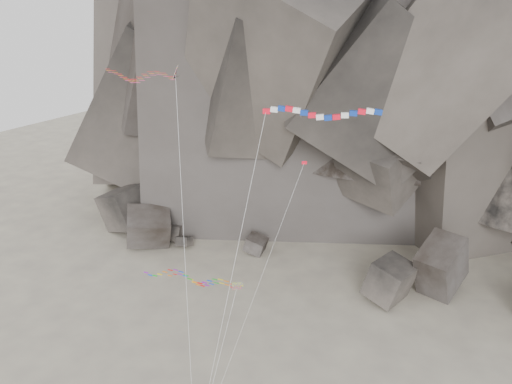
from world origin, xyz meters
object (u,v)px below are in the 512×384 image
at_px(pennant_kite, 270,254).
at_px(delta_kite, 137,75).
at_px(banner_kite, 319,115).
at_px(parafoil_kite, 186,277).

bearing_deg(pennant_kite, delta_kite, 142.60).
xyz_separation_m(delta_kite, banner_kite, (18.21, 0.93, -2.57)).
relative_size(delta_kite, banner_kite, 1.10).
height_order(delta_kite, parafoil_kite, delta_kite).
relative_size(parafoil_kite, pennant_kite, 0.52).
xyz_separation_m(banner_kite, parafoil_kite, (-12.53, -2.84, -17.17)).
distance_m(banner_kite, pennant_kite, 13.05).
xyz_separation_m(parafoil_kite, pennant_kite, (9.53, -0.62, 4.95)).
bearing_deg(delta_kite, banner_kite, -16.81).
height_order(delta_kite, banner_kite, delta_kite).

